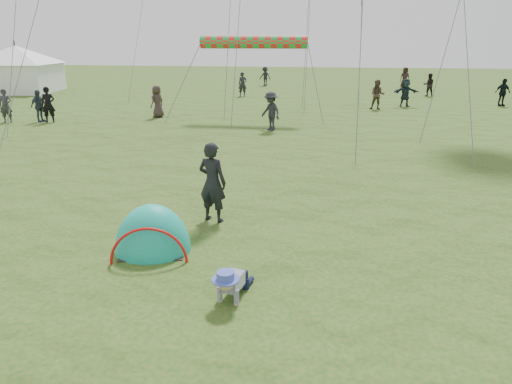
# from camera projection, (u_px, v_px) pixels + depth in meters

# --- Properties ---
(ground) EXTENTS (140.00, 140.00, 0.00)m
(ground) POSITION_uv_depth(u_px,v_px,m) (213.00, 326.00, 6.69)
(ground) COLOR #1F4A14
(crawling_toddler) EXTENTS (0.70, 0.88, 0.61)m
(crawling_toddler) POSITION_uv_depth(u_px,v_px,m) (231.00, 282.00, 7.30)
(crawling_toddler) COLOR black
(crawling_toddler) RESTS_ON ground
(popup_tent) EXTENTS (1.72, 1.53, 1.93)m
(popup_tent) POSITION_uv_depth(u_px,v_px,m) (154.00, 251.00, 9.08)
(popup_tent) COLOR #009F9F
(popup_tent) RESTS_ON ground
(standing_adult) EXTENTS (0.77, 0.62, 1.85)m
(standing_adult) POSITION_uv_depth(u_px,v_px,m) (212.00, 182.00, 10.31)
(standing_adult) COLOR black
(standing_adult) RESTS_ON ground
(event_marquee) EXTENTS (6.53, 6.53, 3.90)m
(event_marquee) POSITION_uv_depth(u_px,v_px,m) (18.00, 67.00, 36.61)
(event_marquee) COLOR white
(event_marquee) RESTS_ON ground
(crowd_person_0) EXTENTS (0.77, 0.65, 1.79)m
(crowd_person_0) POSITION_uv_depth(u_px,v_px,m) (48.00, 105.00, 23.05)
(crowd_person_0) COLOR black
(crowd_person_0) RESTS_ON ground
(crowd_person_1) EXTENTS (0.81, 0.63, 1.67)m
(crowd_person_1) POSITION_uv_depth(u_px,v_px,m) (429.00, 85.00, 34.13)
(crowd_person_1) COLOR black
(crowd_person_1) RESTS_ON ground
(crowd_person_2) EXTENTS (1.08, 0.69, 1.72)m
(crowd_person_2) POSITION_uv_depth(u_px,v_px,m) (503.00, 92.00, 29.01)
(crowd_person_2) COLOR black
(crowd_person_2) RESTS_ON ground
(crowd_person_3) EXTENTS (1.29, 1.25, 1.77)m
(crowd_person_3) POSITION_uv_depth(u_px,v_px,m) (271.00, 111.00, 21.02)
(crowd_person_3) COLOR black
(crowd_person_3) RESTS_ON ground
(crowd_person_4) EXTENTS (0.98, 0.76, 1.77)m
(crowd_person_4) POSITION_uv_depth(u_px,v_px,m) (405.00, 77.00, 40.36)
(crowd_person_4) COLOR black
(crowd_person_4) RESTS_ON ground
(crowd_person_5) EXTENTS (1.67, 0.79, 1.73)m
(crowd_person_5) POSITION_uv_depth(u_px,v_px,m) (406.00, 93.00, 28.68)
(crowd_person_5) COLOR #1A282F
(crowd_person_5) RESTS_ON ground
(crowd_person_6) EXTENTS (0.71, 0.57, 1.70)m
(crowd_person_6) POSITION_uv_depth(u_px,v_px,m) (6.00, 106.00, 23.03)
(crowd_person_6) COLOR #2F2E33
(crowd_person_6) RESTS_ON ground
(crowd_person_7) EXTENTS (0.97, 0.82, 1.77)m
(crowd_person_7) POSITION_uv_depth(u_px,v_px,m) (377.00, 95.00, 27.48)
(crowd_person_7) COLOR #443729
(crowd_person_7) RESTS_ON ground
(crowd_person_8) EXTENTS (0.59, 1.01, 1.62)m
(crowd_person_8) POSITION_uv_depth(u_px,v_px,m) (39.00, 106.00, 23.24)
(crowd_person_8) COLOR #31404A
(crowd_person_8) RESTS_ON ground
(crowd_person_9) EXTENTS (1.25, 0.95, 1.72)m
(crowd_person_9) POSITION_uv_depth(u_px,v_px,m) (265.00, 76.00, 42.17)
(crowd_person_9) COLOR black
(crowd_person_9) RESTS_ON ground
(crowd_person_10) EXTENTS (0.84, 0.98, 1.71)m
(crowd_person_10) POSITION_uv_depth(u_px,v_px,m) (157.00, 102.00, 24.62)
(crowd_person_10) COLOR #352925
(crowd_person_10) RESTS_ON ground
(crowd_person_11) EXTENTS (0.87, 1.64, 1.69)m
(crowd_person_11) POSITION_uv_depth(u_px,v_px,m) (59.00, 79.00, 39.01)
(crowd_person_11) COLOR #243640
(crowd_person_11) RESTS_ON ground
(crowd_person_12) EXTENTS (0.75, 0.62, 1.77)m
(crowd_person_12) POSITION_uv_depth(u_px,v_px,m) (243.00, 84.00, 34.06)
(crowd_person_12) COLOR #222328
(crowd_person_12) RESTS_ON ground
(rainbow_tube_kite) EXTENTS (5.50, 0.64, 0.64)m
(rainbow_tube_kite) POSITION_uv_depth(u_px,v_px,m) (253.00, 42.00, 23.20)
(rainbow_tube_kite) COLOR red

